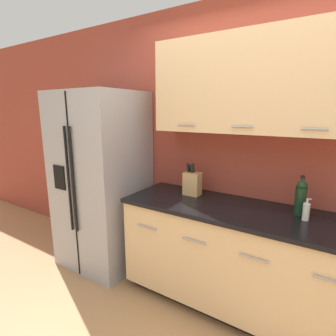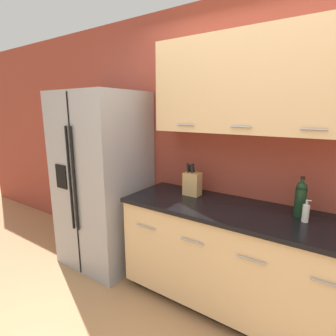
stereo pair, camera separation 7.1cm
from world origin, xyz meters
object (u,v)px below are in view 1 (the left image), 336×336
(refrigerator, at_px, (102,181))
(soap_dispenser, at_px, (306,211))
(knife_block, at_px, (192,183))
(wine_bottle, at_px, (301,197))

(refrigerator, height_order, soap_dispenser, refrigerator)
(soap_dispenser, bearing_deg, refrigerator, -177.57)
(knife_block, relative_size, wine_bottle, 1.00)
(knife_block, xyz_separation_m, wine_bottle, (0.89, 0.01, 0.03))
(wine_bottle, xyz_separation_m, soap_dispenser, (0.05, -0.09, -0.07))
(knife_block, bearing_deg, wine_bottle, 0.61)
(soap_dispenser, bearing_deg, wine_bottle, 119.36)
(wine_bottle, distance_m, soap_dispenser, 0.13)
(refrigerator, distance_m, knife_block, 1.02)
(knife_block, bearing_deg, soap_dispenser, -4.95)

